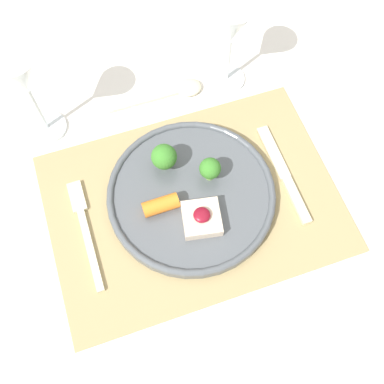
{
  "coord_description": "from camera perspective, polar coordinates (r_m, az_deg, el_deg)",
  "views": [
    {
      "loc": [
        -0.1,
        -0.29,
        1.45
      ],
      "look_at": [
        0.0,
        0.01,
        0.77
      ],
      "focal_mm": 42.0,
      "sensor_mm": 36.0,
      "label": 1
    }
  ],
  "objects": [
    {
      "name": "ground_plane",
      "position": [
        1.48,
        0.07,
        -13.01
      ],
      "size": [
        8.0,
        8.0,
        0.0
      ],
      "primitive_type": "plane",
      "color": "brown"
    },
    {
      "name": "dining_table",
      "position": [
        0.84,
        0.12,
        -3.54
      ],
      "size": [
        1.28,
        1.3,
        0.75
      ],
      "color": "white",
      "rests_on": "ground_plane"
    },
    {
      "name": "placemat",
      "position": [
        0.76,
        0.13,
        -1.32
      ],
      "size": [
        0.49,
        0.35,
        0.0
      ],
      "primitive_type": "cube",
      "color": "#9E895B",
      "rests_on": "dining_table"
    },
    {
      "name": "dinner_plate",
      "position": [
        0.75,
        -0.1,
        -0.17
      ],
      "size": [
        0.28,
        0.28,
        0.07
      ],
      "color": "#4C5156",
      "rests_on": "placemat"
    },
    {
      "name": "fork",
      "position": [
        0.76,
        -13.5,
        -4.2
      ],
      "size": [
        0.02,
        0.2,
        0.01
      ],
      "rotation": [
        0.0,
        0.0,
        -0.01
      ],
      "color": "beige",
      "rests_on": "placemat"
    },
    {
      "name": "knife",
      "position": [
        0.79,
        11.93,
        1.55
      ],
      "size": [
        0.02,
        0.2,
        0.01
      ],
      "rotation": [
        0.0,
        0.0,
        -0.03
      ],
      "color": "beige",
      "rests_on": "placemat"
    },
    {
      "name": "spoon",
      "position": [
        0.88,
        -1.79,
        12.72
      ],
      "size": [
        0.18,
        0.04,
        0.01
      ],
      "rotation": [
        0.0,
        0.0,
        0.08
      ],
      "color": "beige",
      "rests_on": "dining_table"
    },
    {
      "name": "wine_glass_near",
      "position": [
        0.81,
        5.01,
        19.8
      ],
      "size": [
        0.07,
        0.07,
        0.18
      ],
      "color": "white",
      "rests_on": "dining_table"
    },
    {
      "name": "wine_glass_far",
      "position": [
        0.77,
        -20.77,
        13.15
      ],
      "size": [
        0.07,
        0.07,
        0.19
      ],
      "color": "white",
      "rests_on": "dining_table"
    }
  ]
}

